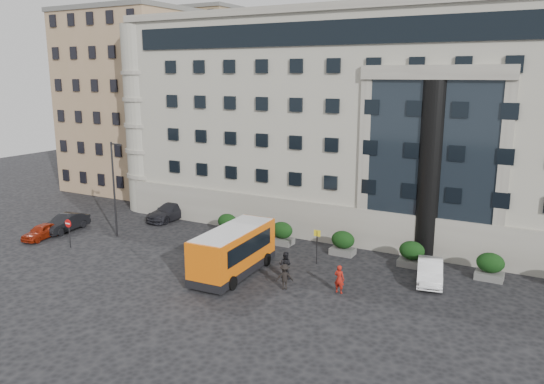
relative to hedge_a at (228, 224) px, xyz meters
The scene contains 23 objects.
ground 8.81m from the hedge_a, 62.85° to the right, with size 120.00×120.00×0.00m, color black.
civic_building 19.15m from the hedge_a, 54.85° to the left, with size 44.00×24.00×18.00m, color #A3A090.
entrance_column 17.13m from the hedge_a, ahead, with size 1.80×1.80×13.00m, color black.
apartment_near 25.12m from the hedge_a, 148.62° to the left, with size 14.00×14.00×20.00m, color #967A57.
apartment_far 39.27m from the hedge_a, 127.29° to the left, with size 13.00×13.00×22.00m, color brown.
hedge_a is the anchor object (origin of this frame).
hedge_b 5.20m from the hedge_a, ahead, with size 1.80×1.26×1.84m.
hedge_c 10.40m from the hedge_a, ahead, with size 1.80×1.26×1.84m.
hedge_d 15.60m from the hedge_a, ahead, with size 1.80×1.26×1.84m.
hedge_e 20.80m from the hedge_a, ahead, with size 1.80×1.26×1.84m.
street_lamp 9.89m from the hedge_a, 148.84° to the right, with size 1.16×0.18×8.00m.
bus_stop_sign 9.94m from the hedge_a, 16.42° to the right, with size 0.50×0.08×2.52m.
no_entry_sign 12.64m from the hedge_a, 135.52° to the right, with size 0.64×0.16×2.32m.
minibus 9.09m from the hedge_a, 54.05° to the right, with size 3.15×7.75×3.19m.
red_truck 16.98m from the hedge_a, 143.11° to the left, with size 3.53×6.29×3.21m.
parked_car_a 15.42m from the hedge_a, 147.51° to the right, with size 1.46×3.62×1.23m, color maroon.
parked_car_b 14.25m from the hedge_a, 155.86° to the right, with size 1.57×4.50×1.48m, color black.
parked_car_c 7.68m from the hedge_a, 167.73° to the left, with size 2.16×5.32×1.54m, color black.
parked_car_d 11.11m from the hedge_a, 132.45° to the left, with size 2.59×5.62×1.56m, color black.
white_taxi 17.56m from the hedge_a, ahead, with size 1.58×4.52×1.49m, color white.
pedestrian_a 14.57m from the hedge_a, 28.18° to the right, with size 0.66×0.44×1.82m, color #9C190F.
pedestrian_b 10.79m from the hedge_a, 35.74° to the right, with size 0.89×0.69×1.83m, color black.
pedestrian_c 12.51m from the hedge_a, 39.80° to the right, with size 1.07×0.62×1.66m, color black.
Camera 1 is at (20.06, -28.26, 13.37)m, focal length 35.00 mm.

